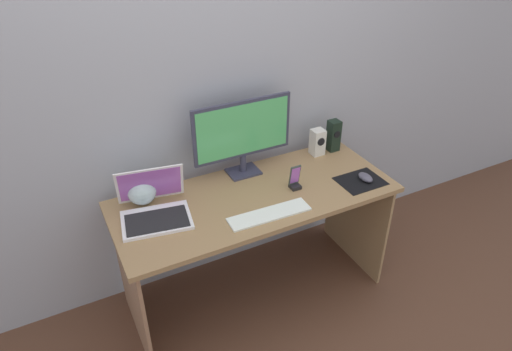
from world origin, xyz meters
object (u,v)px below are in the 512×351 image
(mouse, at_px, (365,177))
(phone_in_dock, at_px, (295,180))
(monitor, at_px, (243,133))
(keyboard_external, at_px, (269,214))
(laptop, at_px, (154,208))
(speaker_near_monitor, at_px, (317,142))
(speaker_right, at_px, (333,136))
(fishbowl, at_px, (142,191))

(mouse, xyz_separation_m, phone_in_dock, (-0.39, 0.12, 0.03))
(monitor, relative_size, keyboard_external, 1.35)
(laptop, distance_m, keyboard_external, 0.57)
(speaker_near_monitor, height_order, mouse, speaker_near_monitor)
(speaker_near_monitor, bearing_deg, speaker_right, 0.05)
(monitor, distance_m, phone_in_dock, 0.38)
(phone_in_dock, bearing_deg, monitor, 123.96)
(speaker_right, bearing_deg, monitor, 179.22)
(speaker_right, height_order, laptop, laptop)
(laptop, relative_size, phone_in_dock, 2.76)
(monitor, height_order, keyboard_external, monitor)
(fishbowl, bearing_deg, speaker_near_monitor, 0.84)
(mouse, bearing_deg, phone_in_dock, 162.25)
(speaker_right, bearing_deg, mouse, -96.40)
(speaker_near_monitor, distance_m, mouse, 0.39)
(laptop, height_order, mouse, laptop)
(laptop, distance_m, fishbowl, 0.15)
(keyboard_external, height_order, mouse, mouse)
(fishbowl, distance_m, keyboard_external, 0.67)
(fishbowl, height_order, mouse, fishbowl)
(monitor, distance_m, laptop, 0.63)
(keyboard_external, relative_size, phone_in_dock, 3.08)
(monitor, bearing_deg, keyboard_external, -98.04)
(monitor, bearing_deg, speaker_right, -0.78)
(speaker_near_monitor, xyz_separation_m, keyboard_external, (-0.56, -0.41, -0.08))
(monitor, bearing_deg, mouse, -34.12)
(laptop, height_order, fishbowl, laptop)
(speaker_near_monitor, bearing_deg, phone_in_dock, -140.54)
(speaker_right, bearing_deg, phone_in_dock, -148.94)
(speaker_right, xyz_separation_m, keyboard_external, (-0.67, -0.41, -0.09))
(speaker_right, xyz_separation_m, fishbowl, (-1.21, -0.02, -0.03))
(phone_in_dock, bearing_deg, speaker_right, 31.06)
(speaker_right, xyz_separation_m, phone_in_dock, (-0.43, -0.26, -0.05))
(speaker_right, xyz_separation_m, laptop, (-1.18, -0.16, -0.05))
(phone_in_dock, bearing_deg, keyboard_external, -147.55)
(speaker_near_monitor, height_order, keyboard_external, speaker_near_monitor)
(mouse, height_order, phone_in_dock, phone_in_dock)
(speaker_right, distance_m, keyboard_external, 0.80)
(monitor, height_order, phone_in_dock, monitor)
(laptop, distance_m, mouse, 1.16)
(monitor, height_order, speaker_right, monitor)
(fishbowl, bearing_deg, phone_in_dock, -17.52)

